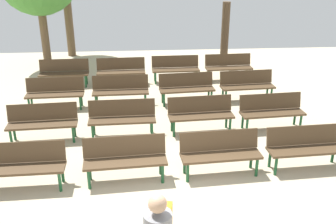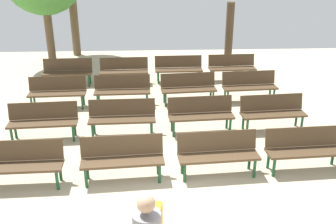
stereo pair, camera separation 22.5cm
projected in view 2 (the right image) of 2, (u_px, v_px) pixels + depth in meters
bench_r0_c0 at (20, 161)px, 7.23m from camera, size 1.61×0.52×0.87m
bench_r0_c1 at (122, 156)px, 7.42m from camera, size 1.63×0.59×0.87m
bench_r0_c2 at (218, 151)px, 7.59m from camera, size 1.63×0.59×0.87m
bench_r0_c3 at (305, 147)px, 7.77m from camera, size 1.63×0.57×0.87m
bench_r1_c0 at (43, 119)px, 9.03m from camera, size 1.63×0.58×0.87m
bench_r1_c1 at (122, 116)px, 9.22m from camera, size 1.61×0.52×0.87m
bench_r1_c2 at (201, 112)px, 9.40m from camera, size 1.63×0.59×0.87m
bench_r1_c3 at (272, 110)px, 9.52m from camera, size 1.63×0.60×0.87m
bench_r2_c0 at (57, 90)px, 10.88m from camera, size 1.62×0.54×0.87m
bench_r2_c1 at (122, 89)px, 11.02m from camera, size 1.61×0.51×0.87m
bench_r2_c2 at (188, 87)px, 11.18m from camera, size 1.63×0.60×0.87m
bench_r2_c3 at (249, 84)px, 11.36m from camera, size 1.63×0.59×0.87m
bench_r3_c0 at (68, 70)px, 12.68m from camera, size 1.61×0.52×0.87m
bench_r3_c1 at (124, 69)px, 12.79m from camera, size 1.61×0.53×0.87m
bench_r3_c2 at (179, 67)px, 13.01m from camera, size 1.61×0.52×0.87m
bench_r3_c3 at (232, 66)px, 13.17m from camera, size 1.62×0.54×0.87m
tree_0 at (229, 36)px, 14.15m from camera, size 0.29×0.29×2.47m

